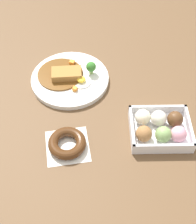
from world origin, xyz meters
name	(u,v)px	position (x,y,z in m)	size (l,w,h in m)	color
ground_plane	(112,110)	(0.00, 0.00, 0.00)	(1.60, 1.60, 0.00)	brown
curry_plate	(70,78)	(0.14, -0.14, 0.01)	(0.27, 0.27, 0.07)	white
donut_box	(160,128)	(-0.14, 0.10, 0.03)	(0.18, 0.15, 0.06)	white
chocolate_ring_donut	(67,143)	(0.14, 0.14, 0.02)	(0.14, 0.14, 0.03)	white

